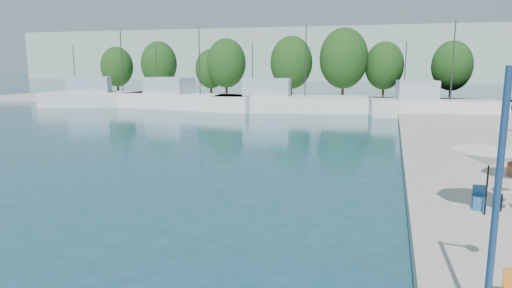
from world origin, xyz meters
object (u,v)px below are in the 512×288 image
(trawler_02, at_px, (185,100))
(trawler_04, at_px, (433,107))
(umbrella_white, at_px, (489,158))
(trawler_03, at_px, (286,102))
(trawler_01, at_px, (107,98))

(trawler_02, xyz_separation_m, trawler_04, (28.72, -1.05, 0.00))
(trawler_02, distance_m, umbrella_white, 45.02)
(trawler_03, xyz_separation_m, umbrella_white, (14.94, -35.72, 1.48))
(trawler_01, height_order, trawler_02, same)
(trawler_02, height_order, trawler_04, same)
(trawler_02, height_order, umbrella_white, trawler_02)
(trawler_02, xyz_separation_m, umbrella_white, (27.71, -35.46, 1.48))
(trawler_01, relative_size, trawler_03, 0.96)
(trawler_02, relative_size, trawler_03, 1.02)
(trawler_03, distance_m, trawler_04, 16.01)
(trawler_02, bearing_deg, trawler_04, 5.79)
(trawler_02, bearing_deg, trawler_03, 9.06)
(trawler_01, distance_m, trawler_03, 24.07)
(trawler_01, relative_size, trawler_02, 0.94)
(trawler_01, height_order, trawler_04, same)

